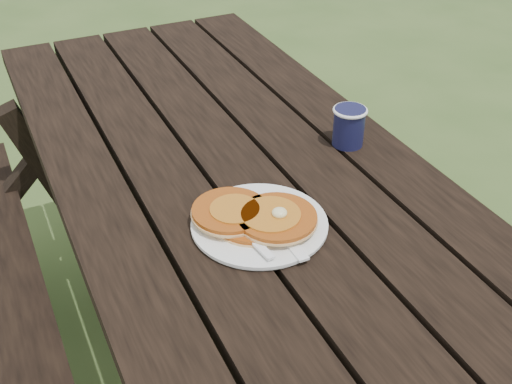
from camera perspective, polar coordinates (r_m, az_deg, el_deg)
name	(u,v)px	position (r m, az deg, el deg)	size (l,w,h in m)	color
picnic_table	(245,303)	(1.59, -1.01, -9.80)	(1.36, 1.80, 0.75)	black
plate	(259,224)	(1.19, 0.31, -2.90)	(0.25, 0.25, 0.01)	white
pancake_stack	(255,216)	(1.17, -0.11, -2.16)	(0.21, 0.20, 0.04)	#AF4F13
knife	(280,231)	(1.16, 2.17, -3.47)	(0.02, 0.18, 0.01)	white
fork	(254,241)	(1.13, -0.15, -4.40)	(0.03, 0.16, 0.01)	white
coffee_cup	(349,124)	(1.43, 8.27, 6.00)	(0.08, 0.08, 0.09)	#141537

